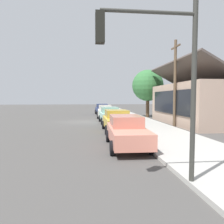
# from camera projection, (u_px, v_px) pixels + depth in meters

# --- Properties ---
(ground_plane) EXTENTS (120.00, 120.00, 0.00)m
(ground_plane) POSITION_uv_depth(u_px,v_px,m) (82.00, 122.00, 22.60)
(ground_plane) COLOR #4C4947
(sidewalk_curb) EXTENTS (60.00, 4.20, 0.16)m
(sidewalk_curb) POSITION_uv_depth(u_px,v_px,m) (134.00, 121.00, 23.21)
(sidewalk_curb) COLOR #B2AFA8
(sidewalk_curb) RESTS_ON ground
(car_navy) EXTENTS (4.53, 2.17, 1.59)m
(car_navy) POSITION_uv_depth(u_px,v_px,m) (102.00, 109.00, 32.81)
(car_navy) COLOR navy
(car_navy) RESTS_ON ground
(car_ivory) EXTENTS (4.44, 2.16, 1.59)m
(car_ivory) POSITION_uv_depth(u_px,v_px,m) (105.00, 111.00, 27.48)
(car_ivory) COLOR silver
(car_ivory) RESTS_ON ground
(car_seafoam) EXTENTS (4.38, 2.16, 1.59)m
(car_seafoam) POSITION_uv_depth(u_px,v_px,m) (110.00, 115.00, 21.87)
(car_seafoam) COLOR #9ED1BC
(car_seafoam) RESTS_ON ground
(car_mustard) EXTENTS (4.52, 2.12, 1.59)m
(car_mustard) POSITION_uv_depth(u_px,v_px,m) (117.00, 120.00, 16.31)
(car_mustard) COLOR gold
(car_mustard) RESTS_ON ground
(car_coral) EXTENTS (4.80, 2.06, 1.59)m
(car_coral) POSITION_uv_depth(u_px,v_px,m) (127.00, 131.00, 11.08)
(car_coral) COLOR #EA8C75
(car_coral) RESTS_ON ground
(storefront_building) EXTENTS (11.64, 7.52, 5.89)m
(storefront_building) POSITION_uv_depth(u_px,v_px,m) (205.00, 103.00, 20.93)
(storefront_building) COLOR tan
(storefront_building) RESTS_ON ground
(shade_tree) EXTENTS (4.06, 4.06, 6.16)m
(shade_tree) POSITION_uv_depth(u_px,v_px,m) (148.00, 86.00, 28.08)
(shade_tree) COLOR brown
(shade_tree) RESTS_ON ground
(traffic_light_main) EXTENTS (0.37, 2.79, 5.20)m
(traffic_light_main) POSITION_uv_depth(u_px,v_px,m) (157.00, 62.00, 5.84)
(traffic_light_main) COLOR #383833
(traffic_light_main) RESTS_ON ground
(utility_pole_wooden) EXTENTS (1.80, 0.24, 7.50)m
(utility_pole_wooden) POSITION_uv_depth(u_px,v_px,m) (175.00, 82.00, 18.77)
(utility_pole_wooden) COLOR brown
(utility_pole_wooden) RESTS_ON ground
(fire_hydrant_red) EXTENTS (0.22, 0.22, 0.71)m
(fire_hydrant_red) POSITION_uv_depth(u_px,v_px,m) (130.00, 122.00, 18.35)
(fire_hydrant_red) COLOR red
(fire_hydrant_red) RESTS_ON sidewalk_curb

